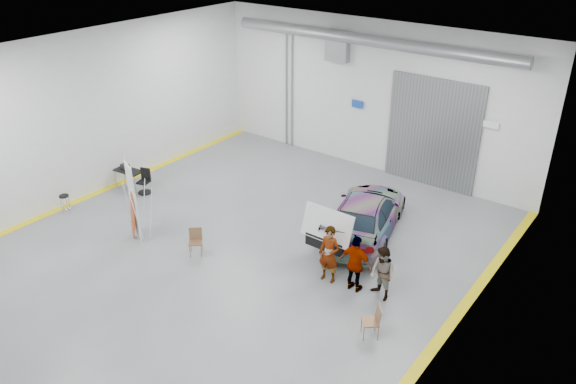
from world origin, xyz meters
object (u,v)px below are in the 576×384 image
Objects in this scene: sedan_car at (366,214)px; person_c at (356,264)px; person_b at (383,273)px; shop_stool at (65,204)px; surfboard_display at (134,208)px; folding_chair_far at (370,327)px; office_chair at (145,183)px; person_a at (329,254)px; folding_chair_near at (196,247)px; work_table at (128,170)px.

person_c is at bearing 99.20° from sedan_car.
shop_stool is (-11.24, -2.40, -0.45)m from person_b.
surfboard_display is at bearing 6.33° from shop_stool.
folding_chair_far is at bearing -48.57° from person_b.
person_b is at bearing -19.15° from office_chair.
person_a is 2.56× the size of shop_stool.
sedan_car is 5.56m from folding_chair_near.
person_b is 8.10m from surfboard_display.
folding_chair_far is at bearing 4.06° from shop_stool.
surfboard_display is 4.05m from work_table.
surfboard_display is at bearing -61.87° from office_chair.
folding_chair_far is at bearing -9.04° from work_table.
office_chair is (1.02, 2.73, 0.08)m from shop_stool.
shop_stool is 0.58× the size of work_table.
sedan_car reaches higher than work_table.
folding_chair_far reaches higher than shop_stool.
office_chair is at bearing -2.43° from person_c.
folding_chair_far is (1.30, -1.43, -0.59)m from person_c.
shop_stool is (-9.63, -2.21, -0.54)m from person_a.
surfboard_display reaches higher than office_chair.
work_table is (0.11, 2.69, 0.37)m from shop_stool.
person_a is 2.09× the size of folding_chair_near.
person_c is at bearing -0.63° from person_a.
person_c reaches higher than sedan_car.
work_table is at bearing 87.68° from shop_stool.
sedan_car is at bearing 171.73° from folding_chair_far.
person_a reaches higher than person_b.
person_a is 1.11× the size of person_b.
work_table is (-5.49, 1.82, 0.45)m from folding_chair_near.
shop_stool is at bearing 13.58° from sedan_car.
work_table is at bearing -138.81° from folding_chair_far.
folding_chair_near is at bearing 8.89° from shop_stool.
person_a is (0.50, -2.94, 0.17)m from sedan_car.
folding_chair_far is 0.93× the size of office_chair.
person_b is 1.73m from folding_chair_far.
folding_chair_near is at bearing 34.53° from sedan_car.
person_c is 2.02m from folding_chair_far.
person_a is at bearing 4.32° from person_c.
person_b is at bearing -1.52° from work_table.
person_b is (2.10, -2.75, 0.08)m from sedan_car.
person_b is (1.61, 0.19, -0.08)m from person_a.
office_chair is (-2.39, 2.35, -0.71)m from surfboard_display.
surfboard_display reaches higher than folding_chair_near.
sedan_car is at bearing -64.60° from person_c.
folding_chair_far is (8.37, 0.46, -0.85)m from surfboard_display.
shop_stool is at bearing -171.67° from person_a.
surfboard_display is 3.31× the size of folding_chair_near.
office_chair is at bearing 69.48° from shop_stool.
folding_chair_near is (2.19, 0.50, -0.87)m from surfboard_display.
shop_stool is at bearing -145.48° from person_b.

